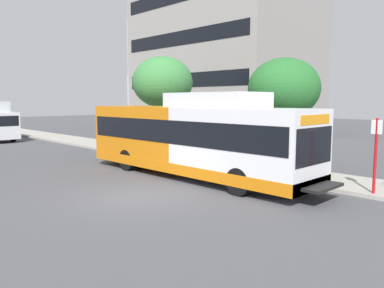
{
  "coord_description": "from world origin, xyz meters",
  "views": [
    {
      "loc": [
        -7.58,
        -10.59,
        3.34
      ],
      "look_at": [
        2.9,
        0.14,
        1.6
      ],
      "focal_mm": 35.29,
      "sensor_mm": 36.0,
      "label": 1
    }
  ],
  "objects_px": {
    "bus_stop_sign_pole": "(376,150)",
    "street_tree_mid_block": "(163,83)",
    "transit_bus": "(192,138)",
    "street_tree_near_stop": "(284,89)"
  },
  "relations": [
    {
      "from": "transit_bus",
      "to": "bus_stop_sign_pole",
      "type": "bearing_deg",
      "value": -73.61
    },
    {
      "from": "transit_bus",
      "to": "street_tree_mid_block",
      "type": "height_order",
      "value": "street_tree_mid_block"
    },
    {
      "from": "bus_stop_sign_pole",
      "to": "street_tree_mid_block",
      "type": "height_order",
      "value": "street_tree_mid_block"
    },
    {
      "from": "transit_bus",
      "to": "bus_stop_sign_pole",
      "type": "height_order",
      "value": "transit_bus"
    },
    {
      "from": "street_tree_mid_block",
      "to": "bus_stop_sign_pole",
      "type": "bearing_deg",
      "value": -97.49
    },
    {
      "from": "bus_stop_sign_pole",
      "to": "street_tree_near_stop",
      "type": "distance_m",
      "value": 5.85
    },
    {
      "from": "transit_bus",
      "to": "street_tree_mid_block",
      "type": "relative_size",
      "value": 2.08
    },
    {
      "from": "transit_bus",
      "to": "street_tree_mid_block",
      "type": "bearing_deg",
      "value": 59.71
    },
    {
      "from": "street_tree_mid_block",
      "to": "street_tree_near_stop",
      "type": "bearing_deg",
      "value": -87.75
    },
    {
      "from": "transit_bus",
      "to": "street_tree_near_stop",
      "type": "distance_m",
      "value": 5.05
    }
  ]
}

